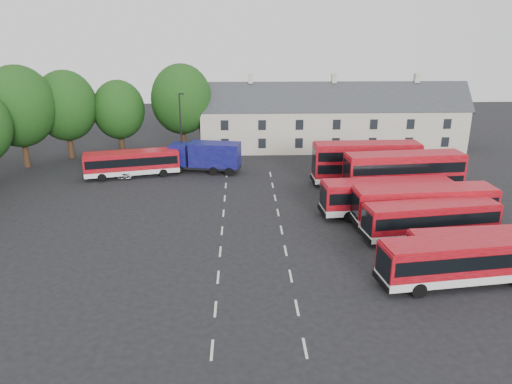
# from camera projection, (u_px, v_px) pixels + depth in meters

# --- Properties ---
(ground) EXTENTS (140.00, 140.00, 0.00)m
(ground) POSITION_uv_depth(u_px,v_px,m) (221.00, 241.00, 39.89)
(ground) COLOR black
(ground) RESTS_ON ground
(lane_markings) EXTENTS (5.15, 33.80, 0.01)m
(lane_markings) POSITION_uv_depth(u_px,v_px,m) (252.00, 230.00, 41.85)
(lane_markings) COLOR beige
(lane_markings) RESTS_ON ground
(treeline) EXTENTS (29.92, 32.59, 12.01)m
(treeline) POSITION_uv_depth(u_px,v_px,m) (39.00, 115.00, 55.39)
(treeline) COLOR black
(treeline) RESTS_ON ground
(terrace_houses) EXTENTS (35.70, 7.13, 10.06)m
(terrace_houses) POSITION_uv_depth(u_px,v_px,m) (332.00, 120.00, 67.38)
(terrace_houses) COLOR beige
(terrace_houses) RESTS_ON ground
(bus_row_a) EXTENTS (11.50, 4.06, 3.18)m
(bus_row_a) POSITION_uv_depth(u_px,v_px,m) (464.00, 258.00, 32.75)
(bus_row_a) COLOR silver
(bus_row_a) RESTS_ON ground
(bus_row_b) EXTENTS (10.85, 3.27, 3.02)m
(bus_row_b) POSITION_uv_depth(u_px,v_px,m) (487.00, 248.00, 34.36)
(bus_row_b) COLOR silver
(bus_row_b) RESTS_ON ground
(bus_row_c) EXTENTS (11.02, 3.96, 3.05)m
(bus_row_c) POSITION_uv_depth(u_px,v_px,m) (431.00, 218.00, 39.64)
(bus_row_c) COLOR silver
(bus_row_c) RESTS_ON ground
(bus_row_d) EXTENTS (12.22, 3.57, 3.41)m
(bus_row_d) POSITION_uv_depth(u_px,v_px,m) (424.00, 203.00, 42.28)
(bus_row_d) COLOR silver
(bus_row_d) RESTS_ON ground
(bus_row_e) EXTENTS (11.84, 3.63, 3.30)m
(bus_row_e) POSITION_uv_depth(u_px,v_px,m) (387.00, 195.00, 44.39)
(bus_row_e) COLOR silver
(bus_row_e) RESTS_ON ground
(bus_dd_south) EXTENTS (11.62, 3.67, 4.69)m
(bus_dd_south) POSITION_uv_depth(u_px,v_px,m) (404.00, 173.00, 48.18)
(bus_dd_south) COLOR silver
(bus_dd_south) RESTS_ON ground
(bus_dd_north) EXTENTS (11.25, 2.91, 4.59)m
(bus_dd_north) POSITION_uv_depth(u_px,v_px,m) (366.00, 161.00, 52.68)
(bus_dd_north) COLOR silver
(bus_dd_north) RESTS_ON ground
(bus_north) EXTENTS (10.59, 4.67, 2.92)m
(bus_north) POSITION_uv_depth(u_px,v_px,m) (132.00, 162.00, 55.64)
(bus_north) COLOR silver
(bus_north) RESTS_ON ground
(box_truck) EXTENTS (8.33, 3.96, 3.50)m
(box_truck) POSITION_uv_depth(u_px,v_px,m) (206.00, 156.00, 57.27)
(box_truck) COLOR black
(box_truck) RESTS_ON ground
(silver_car) EXTENTS (2.50, 4.65, 1.50)m
(silver_car) POSITION_uv_depth(u_px,v_px,m) (125.00, 169.00, 56.59)
(silver_car) COLOR #A6A9AE
(silver_car) RESTS_ON ground
(lamppost) EXTENTS (0.62, 0.32, 8.94)m
(lamppost) POSITION_uv_depth(u_px,v_px,m) (181.00, 130.00, 57.40)
(lamppost) COLOR black
(lamppost) RESTS_ON ground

